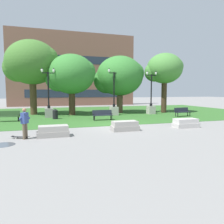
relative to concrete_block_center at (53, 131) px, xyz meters
The scene contains 20 objects.
ground_plane 5.40m from the concrete_block_center, 29.56° to the left, with size 140.00×140.00×0.00m, color gray.
grass_lawn 13.50m from the concrete_block_center, 69.68° to the left, with size 40.00×20.00×0.02m, color #336628.
concrete_block_center is the anchor object (origin of this frame).
concrete_block_left 4.68m from the concrete_block_center, ahead, with size 1.80×0.90×0.64m.
concrete_block_right 9.30m from the concrete_block_center, ahead, with size 1.80×0.90×0.64m.
person_skateboarder 1.65m from the concrete_block_center, behind, with size 0.58×0.50×1.71m.
skateboard 1.77m from the concrete_block_center, behind, with size 1.01×0.60×0.14m.
puddle 2.81m from the concrete_block_center, 151.83° to the right, with size 1.19×1.19×0.01m, color #47515B.
park_bench_near_left 14.64m from the concrete_block_center, 25.88° to the left, with size 1.85×0.74×0.90m.
park_bench_near_right 7.55m from the concrete_block_center, 52.96° to the left, with size 1.80×0.54×0.90m.
park_bench_far_left 8.30m from the concrete_block_center, 114.21° to the left, with size 1.84×0.67×0.90m.
lamp_post_right 11.75m from the concrete_block_center, 54.70° to the left, with size 1.32×0.80×5.04m.
lamp_post_center 9.55m from the concrete_block_center, 90.11° to the left, with size 1.32×0.80×4.87m.
lamp_post_left 14.68m from the concrete_block_center, 40.29° to the left, with size 1.32×0.80×4.87m.
tree_near_left 17.92m from the concrete_block_center, 38.42° to the left, with size 4.48×4.26×7.15m.
tree_near_right 12.26m from the concrete_block_center, 77.93° to the left, with size 5.30×5.05×6.59m.
tree_far_left 15.11m from the concrete_block_center, 55.63° to the left, with size 5.81×5.54×6.77m.
tree_far_right 14.00m from the concrete_block_center, 97.32° to the left, with size 5.93×5.65×8.13m.
trash_bin 8.12m from the concrete_block_center, 86.38° to the left, with size 0.49×0.49×0.96m.
building_facade_distant 28.29m from the concrete_block_center, 79.77° to the left, with size 22.61×1.03×13.10m.
Camera 1 is at (-5.14, -15.54, 2.62)m, focal length 35.00 mm.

